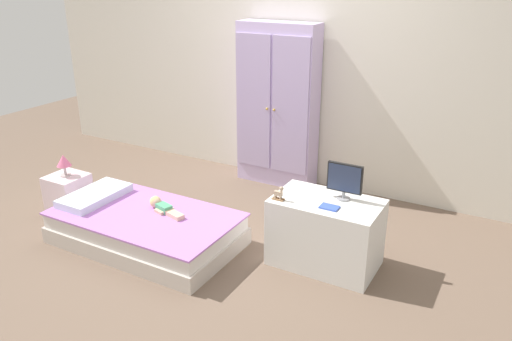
{
  "coord_description": "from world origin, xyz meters",
  "views": [
    {
      "loc": [
        2.13,
        -3.05,
        2.11
      ],
      "look_at": [
        0.24,
        0.3,
        0.57
      ],
      "focal_mm": 35.45,
      "sensor_mm": 36.0,
      "label": 1
    }
  ],
  "objects_px": {
    "table_lamp": "(64,162)",
    "wardrobe": "(277,106)",
    "tv_monitor": "(345,179)",
    "doll": "(161,206)",
    "nightstand": "(69,194)",
    "book_blue": "(329,207)",
    "tv_stand": "(325,233)",
    "rocking_horse_toy": "(279,194)",
    "bed": "(146,228)"
  },
  "relations": [
    {
      "from": "wardrobe",
      "to": "nightstand",
      "type": "bearing_deg",
      "value": -130.3
    },
    {
      "from": "book_blue",
      "to": "tv_monitor",
      "type": "bearing_deg",
      "value": 79.62
    },
    {
      "from": "nightstand",
      "to": "rocking_horse_toy",
      "type": "xyz_separation_m",
      "value": [
        2.09,
        0.16,
        0.4
      ]
    },
    {
      "from": "bed",
      "to": "tv_stand",
      "type": "relative_size",
      "value": 1.9
    },
    {
      "from": "bed",
      "to": "table_lamp",
      "type": "bearing_deg",
      "value": 174.23
    },
    {
      "from": "doll",
      "to": "table_lamp",
      "type": "relative_size",
      "value": 1.93
    },
    {
      "from": "tv_stand",
      "to": "book_blue",
      "type": "bearing_deg",
      "value": -61.13
    },
    {
      "from": "rocking_horse_toy",
      "to": "book_blue",
      "type": "relative_size",
      "value": 0.84
    },
    {
      "from": "tv_stand",
      "to": "tv_monitor",
      "type": "bearing_deg",
      "value": 40.92
    },
    {
      "from": "bed",
      "to": "tv_monitor",
      "type": "relative_size",
      "value": 5.41
    },
    {
      "from": "wardrobe",
      "to": "book_blue",
      "type": "distance_m",
      "value": 1.79
    },
    {
      "from": "table_lamp",
      "to": "nightstand",
      "type": "bearing_deg",
      "value": 0.0
    },
    {
      "from": "table_lamp",
      "to": "wardrobe",
      "type": "bearing_deg",
      "value": 49.7
    },
    {
      "from": "bed",
      "to": "tv_stand",
      "type": "height_order",
      "value": "tv_stand"
    },
    {
      "from": "bed",
      "to": "nightstand",
      "type": "bearing_deg",
      "value": 174.23
    },
    {
      "from": "doll",
      "to": "wardrobe",
      "type": "height_order",
      "value": "wardrobe"
    },
    {
      "from": "nightstand",
      "to": "doll",
      "type": "bearing_deg",
      "value": 0.68
    },
    {
      "from": "wardrobe",
      "to": "tv_monitor",
      "type": "distance_m",
      "value": 1.66
    },
    {
      "from": "tv_monitor",
      "to": "rocking_horse_toy",
      "type": "height_order",
      "value": "tv_monitor"
    },
    {
      "from": "bed",
      "to": "tv_monitor",
      "type": "height_order",
      "value": "tv_monitor"
    },
    {
      "from": "bed",
      "to": "doll",
      "type": "distance_m",
      "value": 0.22
    },
    {
      "from": "bed",
      "to": "tv_stand",
      "type": "xyz_separation_m",
      "value": [
        1.39,
        0.42,
        0.13
      ]
    },
    {
      "from": "nightstand",
      "to": "book_blue",
      "type": "bearing_deg",
      "value": 4.93
    },
    {
      "from": "bed",
      "to": "book_blue",
      "type": "bearing_deg",
      "value": 12.23
    },
    {
      "from": "nightstand",
      "to": "bed",
      "type": "bearing_deg",
      "value": -5.77
    },
    {
      "from": "tv_stand",
      "to": "book_blue",
      "type": "xyz_separation_m",
      "value": [
        0.06,
        -0.11,
        0.27
      ]
    },
    {
      "from": "rocking_horse_toy",
      "to": "book_blue",
      "type": "bearing_deg",
      "value": 8.58
    },
    {
      "from": "bed",
      "to": "rocking_horse_toy",
      "type": "distance_m",
      "value": 1.2
    },
    {
      "from": "wardrobe",
      "to": "book_blue",
      "type": "height_order",
      "value": "wardrobe"
    },
    {
      "from": "table_lamp",
      "to": "wardrobe",
      "type": "xyz_separation_m",
      "value": [
        1.34,
        1.58,
        0.33
      ]
    },
    {
      "from": "tv_monitor",
      "to": "doll",
      "type": "bearing_deg",
      "value": -164.63
    },
    {
      "from": "table_lamp",
      "to": "tv_stand",
      "type": "bearing_deg",
      "value": 7.58
    },
    {
      "from": "table_lamp",
      "to": "tv_stand",
      "type": "height_order",
      "value": "table_lamp"
    },
    {
      "from": "nightstand",
      "to": "table_lamp",
      "type": "xyz_separation_m",
      "value": [
        0.0,
        0.0,
        0.32
      ]
    },
    {
      "from": "bed",
      "to": "wardrobe",
      "type": "xyz_separation_m",
      "value": [
        0.33,
        1.69,
        0.69
      ]
    },
    {
      "from": "table_lamp",
      "to": "book_blue",
      "type": "bearing_deg",
      "value": 4.93
    },
    {
      "from": "doll",
      "to": "table_lamp",
      "type": "height_order",
      "value": "table_lamp"
    },
    {
      "from": "rocking_horse_toy",
      "to": "doll",
      "type": "bearing_deg",
      "value": -171.88
    },
    {
      "from": "tv_stand",
      "to": "tv_monitor",
      "type": "distance_m",
      "value": 0.44
    },
    {
      "from": "nightstand",
      "to": "tv_monitor",
      "type": "distance_m",
      "value": 2.58
    },
    {
      "from": "bed",
      "to": "tv_stand",
      "type": "distance_m",
      "value": 1.46
    },
    {
      "from": "doll",
      "to": "book_blue",
      "type": "relative_size",
      "value": 2.92
    },
    {
      "from": "wardrobe",
      "to": "tv_monitor",
      "type": "xyz_separation_m",
      "value": [
        1.16,
        -1.18,
        -0.13
      ]
    },
    {
      "from": "table_lamp",
      "to": "tv_monitor",
      "type": "height_order",
      "value": "tv_monitor"
    },
    {
      "from": "doll",
      "to": "tv_monitor",
      "type": "xyz_separation_m",
      "value": [
        1.41,
        0.39,
        0.38
      ]
    },
    {
      "from": "doll",
      "to": "tv_monitor",
      "type": "height_order",
      "value": "tv_monitor"
    },
    {
      "from": "nightstand",
      "to": "wardrobe",
      "type": "bearing_deg",
      "value": 49.7
    },
    {
      "from": "doll",
      "to": "tv_stand",
      "type": "distance_m",
      "value": 1.36
    },
    {
      "from": "table_lamp",
      "to": "wardrobe",
      "type": "relative_size",
      "value": 0.12
    },
    {
      "from": "table_lamp",
      "to": "book_blue",
      "type": "relative_size",
      "value": 1.52
    }
  ]
}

